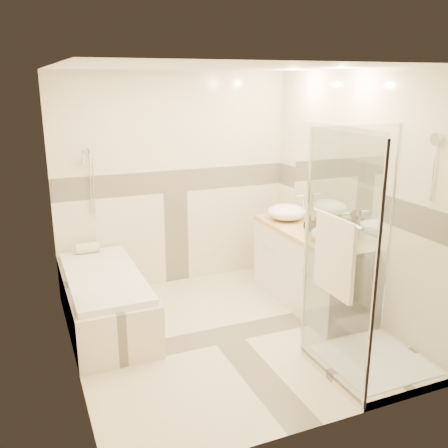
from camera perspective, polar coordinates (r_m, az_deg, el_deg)
name	(u,v)px	position (r m, az deg, el deg)	size (l,w,h in m)	color
room	(230,209)	(4.56, 0.63, 1.69)	(2.82, 3.02, 2.52)	beige
bathtub	(105,297)	(5.18, -13.45, -8.13)	(0.75, 1.70, 0.56)	beige
vanity	(309,268)	(5.54, 9.66, -4.93)	(0.58, 1.62, 0.85)	silver
shower_enclosure	(361,314)	(4.40, 15.34, -9.91)	(0.96, 0.93, 2.04)	beige
vessel_sink_near	(287,212)	(5.76, 7.19, 1.37)	(0.45, 0.45, 0.18)	white
vessel_sink_far	(330,234)	(5.06, 12.07, -1.10)	(0.39, 0.39, 0.15)	white
faucet_near	(303,204)	(5.85, 9.05, 2.26)	(0.11, 0.03, 0.28)	silver
faucet_far	(349,223)	(5.16, 14.10, 0.11)	(0.12, 0.03, 0.28)	silver
amenity_bottle_a	(315,225)	(5.29, 10.33, -0.17)	(0.08, 0.08, 0.17)	black
amenity_bottle_b	(309,223)	(5.37, 9.73, 0.10)	(0.13, 0.13, 0.17)	black
folded_towels	(279,212)	(5.93, 6.29, 1.32)	(0.14, 0.24, 0.08)	white
rolled_towel	(88,248)	(5.69, -15.33, -2.65)	(0.11, 0.11, 0.25)	white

